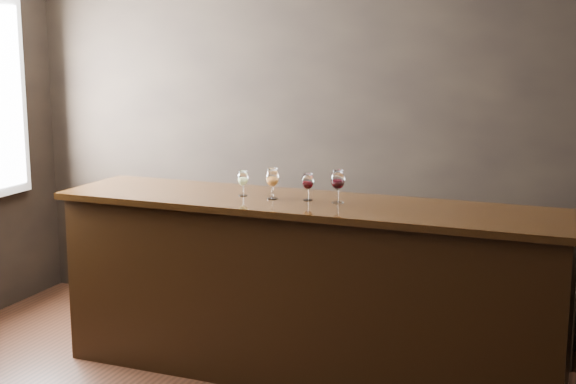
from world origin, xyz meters
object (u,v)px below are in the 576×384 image
(back_bar_shelf, at_px, (395,278))
(glass_red_b, at_px, (338,181))
(glass_white, at_px, (243,179))
(glass_red_a, at_px, (308,182))
(glass_amber, at_px, (272,178))
(bar_counter, at_px, (307,293))

(back_bar_shelf, distance_m, glass_red_b, 1.24)
(glass_white, height_order, glass_red_b, glass_red_b)
(glass_red_a, height_order, glass_red_b, glass_red_b)
(back_bar_shelf, relative_size, glass_amber, 12.65)
(glass_red_b, bearing_deg, glass_white, -179.43)
(bar_counter, xyz_separation_m, back_bar_shelf, (0.37, 0.90, -0.11))
(glass_white, height_order, glass_amber, glass_amber)
(glass_amber, relative_size, glass_red_b, 0.95)
(glass_white, distance_m, glass_amber, 0.23)
(glass_red_a, xyz_separation_m, glass_red_b, (0.20, -0.01, 0.02))
(back_bar_shelf, height_order, glass_amber, glass_amber)
(bar_counter, xyz_separation_m, glass_red_b, (0.19, 0.02, 0.76))
(bar_counter, relative_size, glass_amber, 16.16)
(glass_white, distance_m, glass_red_a, 0.45)
(back_bar_shelf, bearing_deg, glass_amber, -123.74)
(bar_counter, distance_m, glass_amber, 0.79)
(glass_amber, height_order, glass_red_a, glass_amber)
(glass_white, bearing_deg, glass_red_a, 1.99)
(back_bar_shelf, bearing_deg, glass_white, -133.34)
(bar_counter, bearing_deg, glass_red_a, 111.37)
(glass_red_a, bearing_deg, glass_white, -178.01)
(glass_white, bearing_deg, glass_red_b, 0.57)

